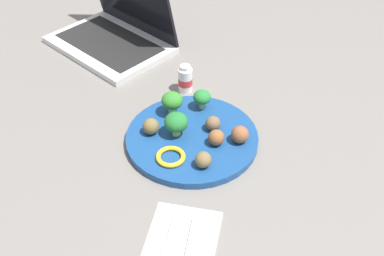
{
  "coord_description": "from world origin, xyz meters",
  "views": [
    {
      "loc": [
        0.74,
        0.07,
        0.67
      ],
      "look_at": [
        0.0,
        0.0,
        0.04
      ],
      "focal_mm": 43.93,
      "sensor_mm": 36.0,
      "label": 1
    }
  ],
  "objects_px": {
    "broccoli_floret_near_rim": "(172,101)",
    "broccoli_floret_front_left": "(176,122)",
    "meatball_far_rim": "(216,138)",
    "meatball_front_left": "(240,134)",
    "plate": "(192,138)",
    "fork": "(190,249)",
    "meatball_back_left": "(203,160)",
    "pepper_ring_front_right": "(171,157)",
    "meatball_mid_left": "(213,123)",
    "knife": "(169,245)",
    "meatball_front_right": "(151,127)",
    "broccoli_floret_mid_right": "(202,98)",
    "yogurt_bottle": "(185,80)",
    "napkin": "(180,245)",
    "laptop": "(116,31)"
  },
  "relations": [
    {
      "from": "broccoli_floret_mid_right",
      "to": "meatball_far_rim",
      "type": "bearing_deg",
      "value": 18.31
    },
    {
      "from": "pepper_ring_front_right",
      "to": "fork",
      "type": "distance_m",
      "value": 0.21
    },
    {
      "from": "meatball_mid_left",
      "to": "meatball_front_right",
      "type": "bearing_deg",
      "value": -78.24
    },
    {
      "from": "plate",
      "to": "meatball_front_left",
      "type": "distance_m",
      "value": 0.1
    },
    {
      "from": "napkin",
      "to": "laptop",
      "type": "relative_size",
      "value": 0.44
    },
    {
      "from": "meatball_far_rim",
      "to": "meatball_front_left",
      "type": "height_order",
      "value": "meatball_front_left"
    },
    {
      "from": "plate",
      "to": "broccoli_floret_mid_right",
      "type": "bearing_deg",
      "value": 172.18
    },
    {
      "from": "broccoli_floret_mid_right",
      "to": "meatball_far_rim",
      "type": "relative_size",
      "value": 1.35
    },
    {
      "from": "broccoli_floret_near_rim",
      "to": "napkin",
      "type": "xyz_separation_m",
      "value": [
        0.34,
        0.06,
        -0.05
      ]
    },
    {
      "from": "meatball_back_left",
      "to": "pepper_ring_front_right",
      "type": "xyz_separation_m",
      "value": [
        -0.01,
        -0.07,
        -0.01
      ]
    },
    {
      "from": "meatball_mid_left",
      "to": "pepper_ring_front_right",
      "type": "bearing_deg",
      "value": -38.64
    },
    {
      "from": "broccoli_floret_front_left",
      "to": "knife",
      "type": "relative_size",
      "value": 0.37
    },
    {
      "from": "meatball_back_left",
      "to": "knife",
      "type": "distance_m",
      "value": 0.19
    },
    {
      "from": "yogurt_bottle",
      "to": "broccoli_floret_near_rim",
      "type": "bearing_deg",
      "value": -8.52
    },
    {
      "from": "meatball_front_right",
      "to": "yogurt_bottle",
      "type": "relative_size",
      "value": 0.5
    },
    {
      "from": "meatball_back_left",
      "to": "knife",
      "type": "relative_size",
      "value": 0.23
    },
    {
      "from": "broccoli_floret_mid_right",
      "to": "napkin",
      "type": "bearing_deg",
      "value": -1.16
    },
    {
      "from": "plate",
      "to": "meatball_back_left",
      "type": "bearing_deg",
      "value": 18.93
    },
    {
      "from": "broccoli_floret_front_left",
      "to": "meatball_back_left",
      "type": "relative_size",
      "value": 1.62
    },
    {
      "from": "plate",
      "to": "fork",
      "type": "xyz_separation_m",
      "value": [
        0.28,
        0.02,
        -0.0
      ]
    },
    {
      "from": "meatball_mid_left",
      "to": "meatball_back_left",
      "type": "distance_m",
      "value": 0.11
    },
    {
      "from": "meatball_far_rim",
      "to": "meatball_back_left",
      "type": "bearing_deg",
      "value": -18.01
    },
    {
      "from": "meatball_mid_left",
      "to": "laptop",
      "type": "xyz_separation_m",
      "value": [
        -0.36,
        -0.29,
        0.01
      ]
    },
    {
      "from": "laptop",
      "to": "pepper_ring_front_right",
      "type": "bearing_deg",
      "value": 24.82
    },
    {
      "from": "broccoli_floret_mid_right",
      "to": "napkin",
      "type": "relative_size",
      "value": 0.27
    },
    {
      "from": "meatball_front_right",
      "to": "pepper_ring_front_right",
      "type": "bearing_deg",
      "value": 36.08
    },
    {
      "from": "pepper_ring_front_right",
      "to": "napkin",
      "type": "bearing_deg",
      "value": 12.01
    },
    {
      "from": "plate",
      "to": "meatball_front_left",
      "type": "height_order",
      "value": "meatball_front_left"
    },
    {
      "from": "broccoli_floret_mid_right",
      "to": "knife",
      "type": "distance_m",
      "value": 0.37
    },
    {
      "from": "plate",
      "to": "fork",
      "type": "relative_size",
      "value": 2.31
    },
    {
      "from": "pepper_ring_front_right",
      "to": "fork",
      "type": "relative_size",
      "value": 0.49
    },
    {
      "from": "meatball_far_rim",
      "to": "yogurt_bottle",
      "type": "relative_size",
      "value": 0.48
    },
    {
      "from": "broccoli_floret_front_left",
      "to": "broccoli_floret_mid_right",
      "type": "bearing_deg",
      "value": 154.14
    },
    {
      "from": "knife",
      "to": "meatball_far_rim",
      "type": "bearing_deg",
      "value": 165.56
    },
    {
      "from": "knife",
      "to": "meatball_front_right",
      "type": "bearing_deg",
      "value": -164.65
    },
    {
      "from": "plate",
      "to": "pepper_ring_front_right",
      "type": "distance_m",
      "value": 0.08
    },
    {
      "from": "plate",
      "to": "broccoli_floret_front_left",
      "type": "relative_size",
      "value": 5.24
    },
    {
      "from": "broccoli_floret_front_left",
      "to": "meatball_front_left",
      "type": "bearing_deg",
      "value": 85.69
    },
    {
      "from": "meatball_front_right",
      "to": "pepper_ring_front_right",
      "type": "relative_size",
      "value": 0.59
    },
    {
      "from": "pepper_ring_front_right",
      "to": "knife",
      "type": "distance_m",
      "value": 0.2
    },
    {
      "from": "broccoli_floret_mid_right",
      "to": "yogurt_bottle",
      "type": "relative_size",
      "value": 0.65
    },
    {
      "from": "broccoli_floret_mid_right",
      "to": "laptop",
      "type": "bearing_deg",
      "value": -137.79
    },
    {
      "from": "napkin",
      "to": "pepper_ring_front_right",
      "type": "bearing_deg",
      "value": -167.99
    },
    {
      "from": "pepper_ring_front_right",
      "to": "broccoli_floret_mid_right",
      "type": "bearing_deg",
      "value": 164.0
    },
    {
      "from": "broccoli_floret_near_rim",
      "to": "meatball_front_left",
      "type": "height_order",
      "value": "broccoli_floret_near_rim"
    },
    {
      "from": "plate",
      "to": "meatball_front_left",
      "type": "bearing_deg",
      "value": 84.76
    },
    {
      "from": "knife",
      "to": "meatball_front_left",
      "type": "bearing_deg",
      "value": 156.93
    },
    {
      "from": "broccoli_floret_near_rim",
      "to": "broccoli_floret_front_left",
      "type": "bearing_deg",
      "value": 14.23
    },
    {
      "from": "broccoli_floret_mid_right",
      "to": "meatball_back_left",
      "type": "bearing_deg",
      "value": 5.32
    },
    {
      "from": "meatball_back_left",
      "to": "pepper_ring_front_right",
      "type": "distance_m",
      "value": 0.07
    }
  ]
}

